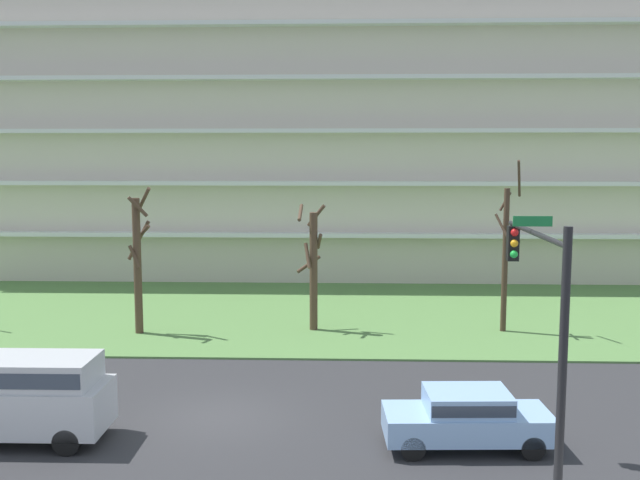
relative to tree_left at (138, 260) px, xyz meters
name	(u,v)px	position (x,y,z in m)	size (l,w,h in m)	color
ground	(218,417)	(5.14, -9.70, -3.27)	(160.00, 160.00, 0.00)	#2D2D30
grass_lawn_strip	(268,313)	(5.14, 4.30, -3.23)	(80.00, 16.00, 0.08)	#547F42
apartment_building	(290,134)	(5.14, 18.73, 5.86)	(49.54, 13.82, 18.26)	beige
tree_left	(138,260)	(0.00, 0.00, 0.00)	(1.24, 1.29, 6.41)	#4C3828
tree_center	(313,266)	(7.50, 0.87, -0.36)	(1.33, 1.40, 5.62)	#4C3828
tree_right	(506,254)	(15.89, 0.86, 0.23)	(1.22, 1.06, 7.56)	#423023
sedan_blue_near_left	(467,416)	(12.18, -11.70, -2.40)	(4.48, 2.00, 1.57)	#8CB2E0
van_silver_center_left	(11,392)	(-0.14, -11.70, -1.87)	(5.22, 2.04, 2.36)	#B7BABF
traffic_signal_mast	(542,312)	(13.24, -14.68, 1.11)	(0.90, 4.93, 6.43)	black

